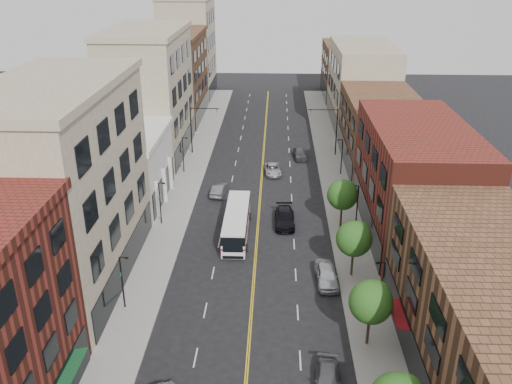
# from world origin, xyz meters

# --- Properties ---
(ground) EXTENTS (220.00, 220.00, 0.00)m
(ground) POSITION_xyz_m (0.00, 0.00, 0.00)
(ground) COLOR black
(ground) RESTS_ON ground
(sidewalk_left) EXTENTS (4.00, 110.00, 0.15)m
(sidewalk_left) POSITION_xyz_m (-10.00, 35.00, 0.07)
(sidewalk_left) COLOR gray
(sidewalk_left) RESTS_ON ground
(sidewalk_right) EXTENTS (4.00, 110.00, 0.15)m
(sidewalk_right) POSITION_xyz_m (10.00, 35.00, 0.07)
(sidewalk_right) COLOR gray
(sidewalk_right) RESTS_ON ground
(bldg_l_tanoffice) EXTENTS (10.00, 22.00, 18.00)m
(bldg_l_tanoffice) POSITION_xyz_m (-17.00, 13.00, 9.00)
(bldg_l_tanoffice) COLOR gray
(bldg_l_tanoffice) RESTS_ON ground
(bldg_l_white) EXTENTS (10.00, 14.00, 8.00)m
(bldg_l_white) POSITION_xyz_m (-17.00, 31.00, 4.00)
(bldg_l_white) COLOR silver
(bldg_l_white) RESTS_ON ground
(bldg_l_far_a) EXTENTS (10.00, 20.00, 18.00)m
(bldg_l_far_a) POSITION_xyz_m (-17.00, 48.00, 9.00)
(bldg_l_far_a) COLOR gray
(bldg_l_far_a) RESTS_ON ground
(bldg_l_far_b) EXTENTS (10.00, 20.00, 15.00)m
(bldg_l_far_b) POSITION_xyz_m (-17.00, 68.00, 7.50)
(bldg_l_far_b) COLOR brown
(bldg_l_far_b) RESTS_ON ground
(bldg_l_far_c) EXTENTS (10.00, 16.00, 20.00)m
(bldg_l_far_c) POSITION_xyz_m (-17.00, 86.00, 10.00)
(bldg_l_far_c) COLOR gray
(bldg_l_far_c) RESTS_ON ground
(bldg_r_near) EXTENTS (10.00, 26.00, 10.00)m
(bldg_r_near) POSITION_xyz_m (17.00, 0.00, 5.00)
(bldg_r_near) COLOR brown
(bldg_r_near) RESTS_ON ground
(bldg_r_mid) EXTENTS (10.00, 22.00, 12.00)m
(bldg_r_mid) POSITION_xyz_m (17.00, 24.00, 6.00)
(bldg_r_mid) COLOR maroon
(bldg_r_mid) RESTS_ON ground
(bldg_r_far_a) EXTENTS (10.00, 20.00, 10.00)m
(bldg_r_far_a) POSITION_xyz_m (17.00, 45.00, 5.00)
(bldg_r_far_a) COLOR brown
(bldg_r_far_a) RESTS_ON ground
(bldg_r_far_b) EXTENTS (10.00, 22.00, 14.00)m
(bldg_r_far_b) POSITION_xyz_m (17.00, 66.00, 7.00)
(bldg_r_far_b) COLOR gray
(bldg_r_far_b) RESTS_ON ground
(bldg_r_far_c) EXTENTS (10.00, 18.00, 11.00)m
(bldg_r_far_c) POSITION_xyz_m (17.00, 86.00, 5.50)
(bldg_r_far_c) COLOR brown
(bldg_r_far_c) RESTS_ON ground
(tree_r_1) EXTENTS (3.40, 3.40, 5.59)m
(tree_r_1) POSITION_xyz_m (9.39, 4.07, 4.13)
(tree_r_1) COLOR black
(tree_r_1) RESTS_ON sidewalk_right
(tree_r_2) EXTENTS (3.40, 3.40, 5.59)m
(tree_r_2) POSITION_xyz_m (9.39, 14.07, 4.13)
(tree_r_2) COLOR black
(tree_r_2) RESTS_ON sidewalk_right
(tree_r_3) EXTENTS (3.40, 3.40, 5.59)m
(tree_r_3) POSITION_xyz_m (9.39, 24.07, 4.13)
(tree_r_3) COLOR black
(tree_r_3) RESTS_ON sidewalk_right
(lamp_l_1) EXTENTS (0.81, 0.55, 5.05)m
(lamp_l_1) POSITION_xyz_m (-10.95, 8.00, 2.97)
(lamp_l_1) COLOR black
(lamp_l_1) RESTS_ON sidewalk_left
(lamp_l_2) EXTENTS (0.81, 0.55, 5.05)m
(lamp_l_2) POSITION_xyz_m (-10.95, 24.00, 2.97)
(lamp_l_2) COLOR black
(lamp_l_2) RESTS_ON sidewalk_left
(lamp_l_3) EXTENTS (0.81, 0.55, 5.05)m
(lamp_l_3) POSITION_xyz_m (-10.95, 40.00, 2.97)
(lamp_l_3) COLOR black
(lamp_l_3) RESTS_ON sidewalk_left
(lamp_r_1) EXTENTS (0.81, 0.55, 5.05)m
(lamp_r_1) POSITION_xyz_m (10.95, 8.00, 2.97)
(lamp_r_1) COLOR black
(lamp_r_1) RESTS_ON sidewalk_right
(lamp_r_2) EXTENTS (0.81, 0.55, 5.05)m
(lamp_r_2) POSITION_xyz_m (10.95, 24.00, 2.97)
(lamp_r_2) COLOR black
(lamp_r_2) RESTS_ON sidewalk_right
(lamp_r_3) EXTENTS (0.81, 0.55, 5.05)m
(lamp_r_3) POSITION_xyz_m (10.95, 40.00, 2.97)
(lamp_r_3) COLOR black
(lamp_r_3) RESTS_ON sidewalk_right
(signal_mast_left) EXTENTS (4.49, 0.18, 7.20)m
(signal_mast_left) POSITION_xyz_m (-10.27, 48.00, 4.65)
(signal_mast_left) COLOR black
(signal_mast_left) RESTS_ON sidewalk_left
(signal_mast_right) EXTENTS (4.49, 0.18, 7.20)m
(signal_mast_right) POSITION_xyz_m (10.27, 48.00, 4.65)
(signal_mast_right) COLOR black
(signal_mast_right) RESTS_ON sidewalk_right
(city_bus) EXTENTS (2.71, 11.17, 2.87)m
(city_bus) POSITION_xyz_m (-2.24, 21.84, 1.67)
(city_bus) COLOR white
(city_bus) RESTS_ON ground
(car_parked_mid) EXTENTS (2.19, 4.56, 1.28)m
(car_parked_mid) POSITION_xyz_m (5.80, -0.71, 0.64)
(car_parked_mid) COLOR #535258
(car_parked_mid) RESTS_ON ground
(car_parked_far) EXTENTS (2.19, 4.94, 1.65)m
(car_parked_far) POSITION_xyz_m (6.81, 12.74, 0.83)
(car_parked_far) COLOR #B9BBC1
(car_parked_far) RESTS_ON ground
(car_lane_behind) EXTENTS (2.06, 4.52, 1.44)m
(car_lane_behind) POSITION_xyz_m (-5.24, 32.61, 0.72)
(car_lane_behind) COLOR #4F4F55
(car_lane_behind) RESTS_ON ground
(car_lane_a) EXTENTS (2.35, 5.55, 1.60)m
(car_lane_a) POSITION_xyz_m (3.01, 24.56, 0.80)
(car_lane_a) COLOR black
(car_lane_a) RESTS_ON ground
(car_lane_b) EXTENTS (2.65, 4.92, 1.31)m
(car_lane_b) POSITION_xyz_m (1.50, 40.10, 0.66)
(car_lane_b) COLOR silver
(car_lane_b) RESTS_ON ground
(car_lane_c) EXTENTS (2.19, 4.56, 1.50)m
(car_lane_c) POSITION_xyz_m (5.50, 46.54, 0.75)
(car_lane_c) COLOR #454549
(car_lane_c) RESTS_ON ground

